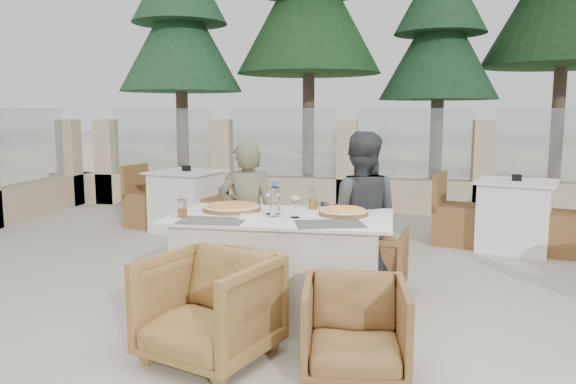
% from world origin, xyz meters
% --- Properties ---
extents(ground, '(80.00, 80.00, 0.00)m').
position_xyz_m(ground, '(0.00, 0.00, 0.00)').
color(ground, '#BEB5A2').
rests_on(ground, ground).
extents(sand_patch, '(30.00, 16.00, 0.01)m').
position_xyz_m(sand_patch, '(0.00, 14.00, 0.01)').
color(sand_patch, beige).
rests_on(sand_patch, ground).
extents(perimeter_wall_far, '(10.00, 0.34, 1.60)m').
position_xyz_m(perimeter_wall_far, '(0.00, 4.80, 0.80)').
color(perimeter_wall_far, '#C5B08B').
rests_on(perimeter_wall_far, ground).
extents(pine_far_left, '(2.42, 2.42, 5.50)m').
position_xyz_m(pine_far_left, '(-3.50, 7.00, 2.75)').
color(pine_far_left, '#214D2B').
rests_on(pine_far_left, ground).
extents(pine_mid_left, '(2.86, 2.86, 6.50)m').
position_xyz_m(pine_mid_left, '(-1.00, 7.50, 3.25)').
color(pine_mid_left, '#1C441E').
rests_on(pine_mid_left, ground).
extents(pine_centre, '(2.20, 2.20, 5.00)m').
position_xyz_m(pine_centre, '(1.50, 7.20, 2.50)').
color(pine_centre, '#1C4225').
rests_on(pine_centre, ground).
extents(pine_mid_right, '(2.99, 2.99, 6.80)m').
position_xyz_m(pine_mid_right, '(3.80, 7.80, 3.40)').
color(pine_mid_right, '#163617').
rests_on(pine_mid_right, ground).
extents(dining_table, '(1.60, 0.90, 0.77)m').
position_xyz_m(dining_table, '(-0.11, 0.09, 0.39)').
color(dining_table, silver).
rests_on(dining_table, ground).
extents(placemat_near_left, '(0.46, 0.32, 0.00)m').
position_xyz_m(placemat_near_left, '(-0.54, -0.20, 0.77)').
color(placemat_near_left, '#5A544D').
rests_on(placemat_near_left, dining_table).
extents(placemat_near_right, '(0.51, 0.41, 0.00)m').
position_xyz_m(placemat_near_right, '(0.27, -0.16, 0.77)').
color(placemat_near_right, '#504C45').
rests_on(placemat_near_right, dining_table).
extents(pizza_left, '(0.56, 0.56, 0.06)m').
position_xyz_m(pizza_left, '(-0.51, 0.22, 0.80)').
color(pizza_left, '#CD491B').
rests_on(pizza_left, dining_table).
extents(pizza_right, '(0.40, 0.40, 0.05)m').
position_xyz_m(pizza_right, '(0.34, 0.19, 0.79)').
color(pizza_right, orange).
rests_on(pizza_right, dining_table).
extents(water_bottle, '(0.10, 0.10, 0.25)m').
position_xyz_m(water_bottle, '(-0.14, 0.04, 0.89)').
color(water_bottle, '#C2DDFF').
rests_on(water_bottle, dining_table).
extents(wine_glass_centre, '(0.09, 0.09, 0.18)m').
position_xyz_m(wine_glass_centre, '(-0.19, 0.13, 0.86)').
color(wine_glass_centre, silver).
rests_on(wine_glass_centre, dining_table).
extents(wine_glass_near, '(0.09, 0.09, 0.18)m').
position_xyz_m(wine_glass_near, '(0.01, 0.02, 0.86)').
color(wine_glass_near, white).
rests_on(wine_glass_near, dining_table).
extents(beer_glass_left, '(0.08, 0.08, 0.13)m').
position_xyz_m(beer_glass_left, '(-0.79, -0.10, 0.83)').
color(beer_glass_left, orange).
rests_on(beer_glass_left, dining_table).
extents(beer_glass_right, '(0.10, 0.10, 0.15)m').
position_xyz_m(beer_glass_right, '(0.09, 0.41, 0.85)').
color(beer_glass_right, orange).
rests_on(beer_glass_right, dining_table).
extents(olive_dish, '(0.13, 0.13, 0.04)m').
position_xyz_m(olive_dish, '(-0.31, -0.07, 0.79)').
color(olive_dish, white).
rests_on(olive_dish, dining_table).
extents(armchair_far_left, '(0.66, 0.67, 0.56)m').
position_xyz_m(armchair_far_left, '(-0.49, 0.67, 0.28)').
color(armchair_far_left, brown).
rests_on(armchair_far_left, ground).
extents(armchair_far_right, '(0.66, 0.67, 0.55)m').
position_xyz_m(armchair_far_right, '(0.51, 0.78, 0.28)').
color(armchair_far_right, brown).
rests_on(armchair_far_right, ground).
extents(armchair_near_left, '(0.91, 0.92, 0.66)m').
position_xyz_m(armchair_near_left, '(-0.40, -0.69, 0.33)').
color(armchair_near_left, olive).
rests_on(armchair_near_left, ground).
extents(armchair_near_right, '(0.65, 0.66, 0.56)m').
position_xyz_m(armchair_near_right, '(0.49, -0.73, 0.28)').
color(armchair_near_right, brown).
rests_on(armchair_near_right, ground).
extents(diner_left, '(0.51, 0.37, 1.29)m').
position_xyz_m(diner_left, '(-0.48, 0.57, 0.65)').
color(diner_left, '#5A5C43').
rests_on(diner_left, ground).
extents(diner_right, '(0.68, 0.53, 1.36)m').
position_xyz_m(diner_right, '(0.43, 0.64, 0.68)').
color(diner_right, '#393C3E').
rests_on(diner_right, ground).
extents(bg_table_a, '(1.79, 1.19, 0.77)m').
position_xyz_m(bg_table_a, '(-1.90, 2.93, 0.39)').
color(bg_table_a, silver).
rests_on(bg_table_a, ground).
extents(bg_table_b, '(1.81, 1.27, 0.77)m').
position_xyz_m(bg_table_b, '(2.02, 2.60, 0.39)').
color(bg_table_b, white).
rests_on(bg_table_b, ground).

